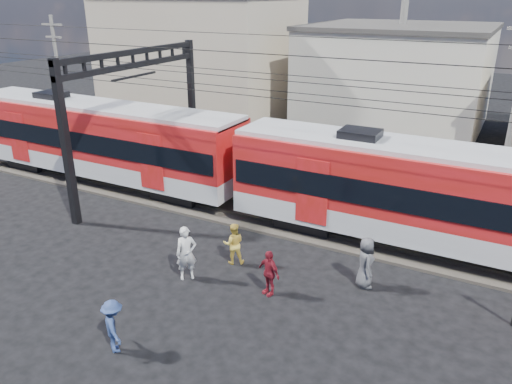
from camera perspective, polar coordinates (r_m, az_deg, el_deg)
ground at (r=15.14m, az=-2.44°, el=-16.23°), size 120.00×120.00×0.00m
track_bed at (r=21.35m, az=8.46°, el=-4.18°), size 70.00×3.40×0.12m
rail_near at (r=20.66m, az=7.76°, el=-4.69°), size 70.00×0.12×0.12m
rail_far at (r=21.95m, az=9.15°, el=-3.13°), size 70.00×0.12×0.12m
commuter_train at (r=19.58m, az=20.96°, el=-0.42°), size 50.30×3.08×4.17m
catenary at (r=23.85m, az=-11.11°, el=11.28°), size 70.00×9.30×7.52m
building_west at (r=41.58m, az=-6.26°, el=15.22°), size 14.28×10.20×9.30m
building_midwest at (r=38.53m, az=15.86°, el=12.53°), size 12.24×12.24×7.30m
utility_pole_west at (r=37.48m, az=-21.62°, el=12.57°), size 1.80×0.24×8.00m
pedestrian_a at (r=17.49m, az=-7.97°, el=-6.96°), size 0.84×0.82×1.95m
pedestrian_b at (r=18.37m, az=-2.58°, el=-5.91°), size 0.97×0.92×1.59m
pedestrian_c at (r=14.75m, az=-15.97°, el=-14.52°), size 1.18×1.08×1.59m
pedestrian_d at (r=16.56m, az=1.47°, el=-9.19°), size 1.01×0.71×1.60m
pedestrian_e at (r=17.31m, az=12.42°, el=-7.86°), size 0.93×1.05×1.81m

